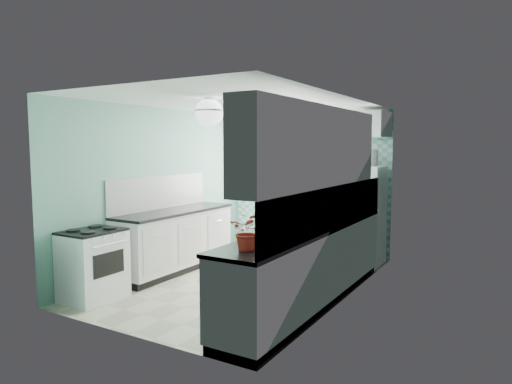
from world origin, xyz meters
The scene contains 26 objects.
floor centered at (0.00, 0.00, -0.01)m, with size 3.00×4.40×0.02m, color beige.
ceiling centered at (0.00, 0.00, 2.51)m, with size 3.00×4.40×0.02m, color white.
wall_back centered at (0.00, 2.21, 1.25)m, with size 3.00×0.02×2.50m, color #6EA999.
wall_front centered at (0.00, -2.21, 1.25)m, with size 3.00×0.02×2.50m, color #6EA999.
wall_left centered at (-1.51, 0.00, 1.25)m, with size 0.02×4.40×2.50m, color #6EA999.
wall_right centered at (1.51, 0.00, 1.25)m, with size 0.02×4.40×2.50m, color #6EA999.
accent_wall centered at (0.00, 2.19, 1.25)m, with size 3.00×0.01×2.50m, color #64C4C0.
window centered at (-0.35, 2.16, 1.55)m, with size 1.04×0.05×1.44m.
backsplash_right centered at (1.49, -0.40, 1.20)m, with size 0.02×3.60×0.51m, color white.
backsplash_left centered at (-1.49, -0.07, 1.20)m, with size 0.02×2.15×0.51m, color white.
upper_cabinets_right centered at (1.33, -0.60, 1.90)m, with size 0.33×3.20×0.90m, color silver.
upper_cabinet_fridge centered at (1.30, 1.83, 2.25)m, with size 0.40×0.74×0.40m, color silver.
ceiling_light centered at (0.00, -0.80, 2.32)m, with size 0.34×0.34×0.35m.
base_cabinets_right centered at (1.20, -0.40, 0.45)m, with size 0.60×3.60×0.90m, color white.
countertop_right centered at (1.19, -0.40, 0.92)m, with size 0.63×3.60×0.04m, color black.
base_cabinets_left centered at (-1.20, -0.07, 0.45)m, with size 0.60×2.15×0.90m, color white.
countertop_left centered at (-1.19, -0.07, 0.92)m, with size 0.63×2.15×0.04m, color black.
fridge centered at (1.11, 1.80, 0.80)m, with size 0.69×0.69×1.60m.
stove centered at (-1.20, -1.63, 0.45)m, with size 0.57×0.71×0.86m.
sink centered at (1.20, 0.56, 0.93)m, with size 0.56×0.47×0.53m.
rug centered at (0.09, 1.06, 0.01)m, with size 0.69×0.98×0.02m, color maroon.
dish_towel centered at (0.89, 0.46, 0.48)m, with size 0.02×0.25×0.38m, color #66B7B8.
fruit_bowl centered at (1.20, -1.64, 0.97)m, with size 0.26×0.26×0.07m, color silver.
potted_plant centered at (1.20, -1.84, 1.12)m, with size 0.32×0.28×0.36m, color #A30D22.
soap_bottle centered at (1.25, 0.67, 1.03)m, with size 0.08×0.08×0.17m, color #7EA4AC.
microwave centered at (1.11, 1.80, 1.73)m, with size 0.47×0.32×0.26m, color white.
Camera 1 is at (3.36, -5.38, 1.90)m, focal length 32.00 mm.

